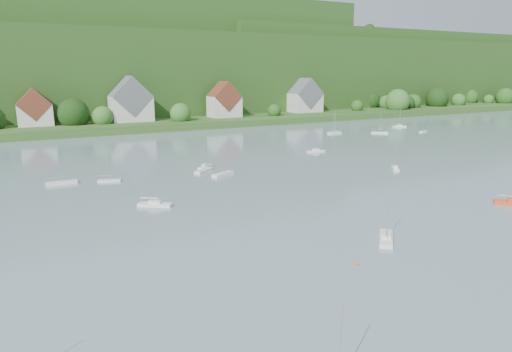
# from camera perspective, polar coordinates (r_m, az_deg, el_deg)

# --- Properties ---
(far_shore_strip) EXTENTS (600.00, 60.00, 3.00)m
(far_shore_strip) POSITION_cam_1_polar(r_m,az_deg,el_deg) (200.51, -17.63, 6.52)
(far_shore_strip) COLOR #2A4F1D
(far_shore_strip) RESTS_ON ground
(forested_ridge) EXTENTS (620.00, 181.22, 69.89)m
(forested_ridge) POSITION_cam_1_polar(r_m,az_deg,el_deg) (267.23, -20.53, 12.45)
(forested_ridge) COLOR #183B13
(forested_ridge) RESTS_ON ground
(village_building_1) EXTENTS (12.00, 9.36, 14.00)m
(village_building_1) POSITION_cam_1_polar(r_m,az_deg,el_deg) (186.04, -26.36, 7.54)
(village_building_1) COLOR beige
(village_building_1) RESTS_ON far_shore_strip
(village_building_2) EXTENTS (16.00, 11.44, 18.00)m
(village_building_2) POSITION_cam_1_polar(r_m,az_deg,el_deg) (188.93, -15.66, 8.95)
(village_building_2) COLOR beige
(village_building_2) RESTS_ON far_shore_strip
(village_building_3) EXTENTS (13.00, 10.40, 15.50)m
(village_building_3) POSITION_cam_1_polar(r_m,az_deg,el_deg) (199.23, -4.06, 9.36)
(village_building_3) COLOR beige
(village_building_3) RESTS_ON far_shore_strip
(village_building_4) EXTENTS (15.00, 10.40, 16.50)m
(village_building_4) POSITION_cam_1_polar(r_m,az_deg,el_deg) (224.24, 6.28, 9.79)
(village_building_4) COLOR beige
(village_building_4) RESTS_ON far_shore_strip
(near_sailboat_3) EXTENTS (5.48, 5.72, 8.36)m
(near_sailboat_3) POSITION_cam_1_polar(r_m,az_deg,el_deg) (65.10, 16.23, -7.55)
(near_sailboat_3) COLOR white
(near_sailboat_3) RESTS_ON ground
(mooring_buoy_3) EXTENTS (0.49, 0.49, 0.49)m
(mooring_buoy_3) POSITION_cam_1_polar(r_m,az_deg,el_deg) (56.78, 12.73, -10.97)
(mooring_buoy_3) COLOR orange
(mooring_buoy_3) RESTS_ON ground
(far_sailboat_cluster) EXTENTS (194.47, 80.51, 8.71)m
(far_sailboat_cluster) POSITION_cam_1_polar(r_m,az_deg,el_deg) (123.97, -8.75, 2.62)
(far_sailboat_cluster) COLOR white
(far_sailboat_cluster) RESTS_ON ground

